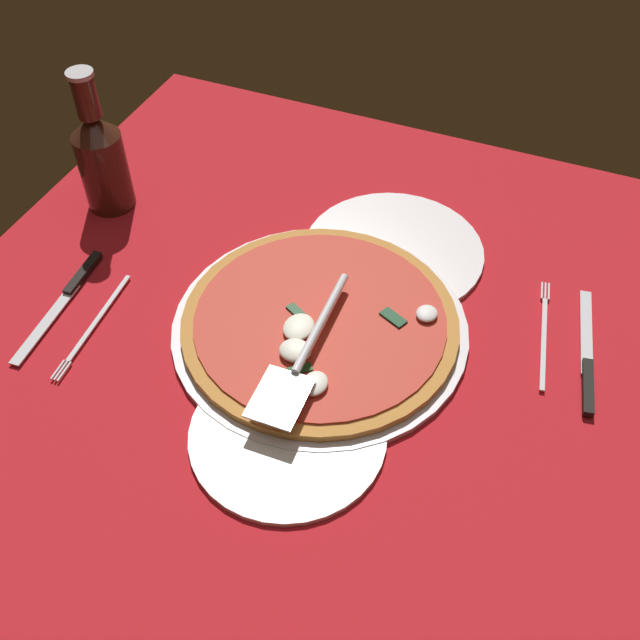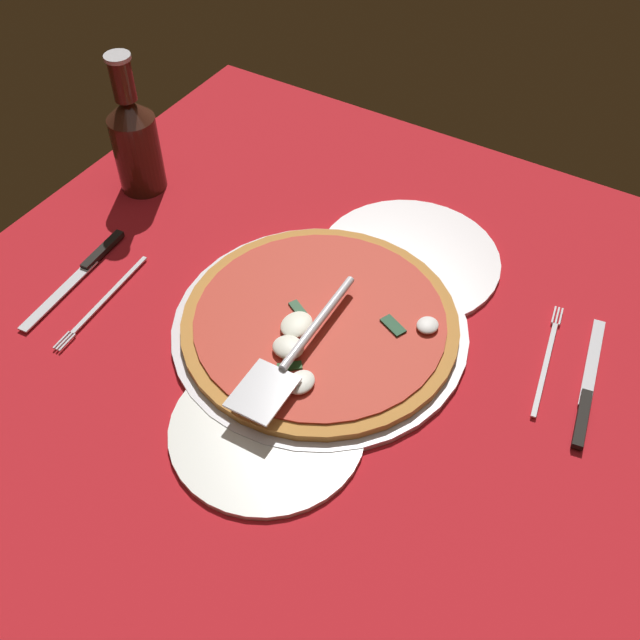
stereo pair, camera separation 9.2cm
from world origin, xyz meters
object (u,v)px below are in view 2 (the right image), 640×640
at_px(pizza, 320,323).
at_px(place_setting_far, 567,378).
at_px(place_setting_near, 93,287).
at_px(dinner_plate_right, 267,430).
at_px(pizza_server, 294,349).
at_px(dinner_plate_left, 409,259).
at_px(beer_bottle, 135,140).

xyz_separation_m(pizza, place_setting_far, (-0.09, 0.29, -0.01)).
bearing_deg(place_setting_near, dinner_plate_right, 73.37).
bearing_deg(pizza_server, place_setting_far, 117.47).
height_order(dinner_plate_left, place_setting_near, place_setting_near).
bearing_deg(pizza_server, pizza, -175.96).
xyz_separation_m(dinner_plate_right, pizza_server, (-0.09, -0.02, 0.04)).
relative_size(place_setting_near, place_setting_far, 0.99).
relative_size(pizza_server, beer_bottle, 1.12).
xyz_separation_m(pizza_server, place_setting_far, (-0.16, 0.28, -0.04)).
bearing_deg(dinner_plate_left, beer_bottle, -82.14).
bearing_deg(pizza, dinner_plate_right, 9.74).
height_order(dinner_plate_right, pizza, pizza).
distance_m(pizza_server, place_setting_near, 0.30).
height_order(pizza_server, place_setting_near, pizza_server).
relative_size(dinner_plate_left, beer_bottle, 1.15).
distance_m(dinner_plate_left, pizza_server, 0.25).
bearing_deg(place_setting_near, pizza_server, 89.12).
xyz_separation_m(dinner_plate_left, place_setting_near, (0.26, -0.33, -0.00)).
bearing_deg(dinner_plate_left, pizza_server, -7.33).
bearing_deg(place_setting_far, dinner_plate_left, 61.34).
bearing_deg(place_setting_far, dinner_plate_right, 123.27).
relative_size(pizza_server, place_setting_far, 1.13).
xyz_separation_m(dinner_plate_left, pizza, (0.17, -0.04, 0.01)).
bearing_deg(pizza_server, dinner_plate_left, 171.14).
height_order(pizza, place_setting_near, pizza).
height_order(dinner_plate_left, dinner_plate_right, same).
relative_size(pizza, pizza_server, 1.43).
relative_size(pizza, place_setting_near, 1.63).
distance_m(place_setting_near, beer_bottle, 0.23).
height_order(pizza_server, place_setting_far, pizza_server).
xyz_separation_m(dinner_plate_left, dinner_plate_right, (0.33, -0.01, 0.00)).
bearing_deg(place_setting_near, dinner_plate_left, 123.48).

